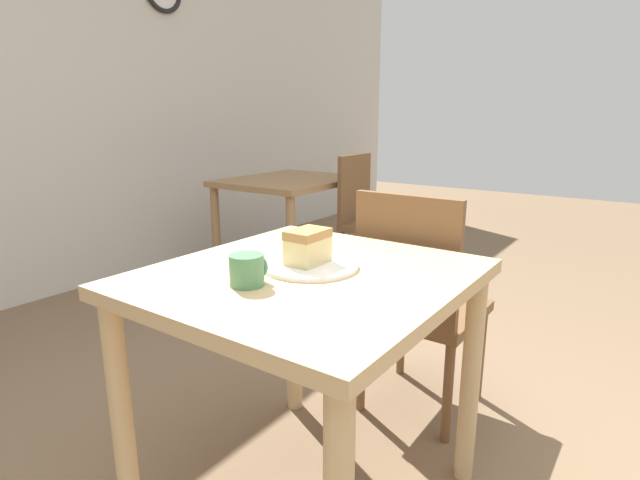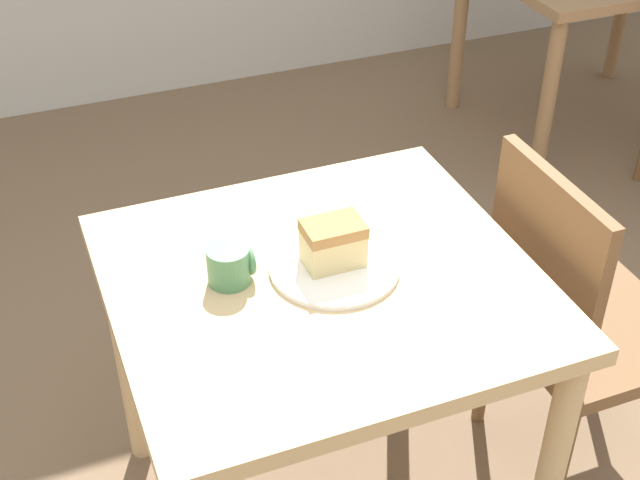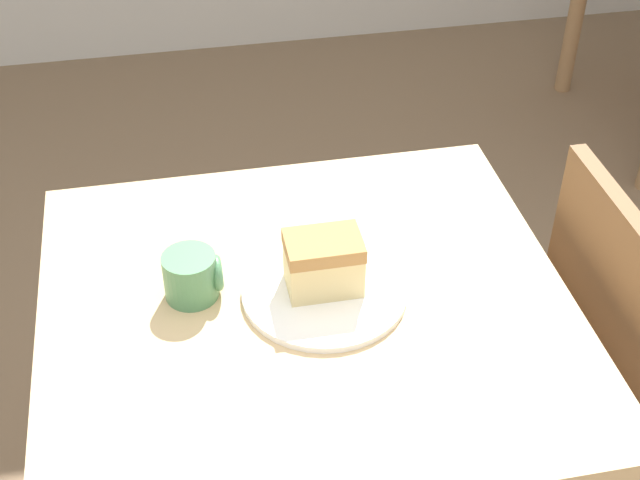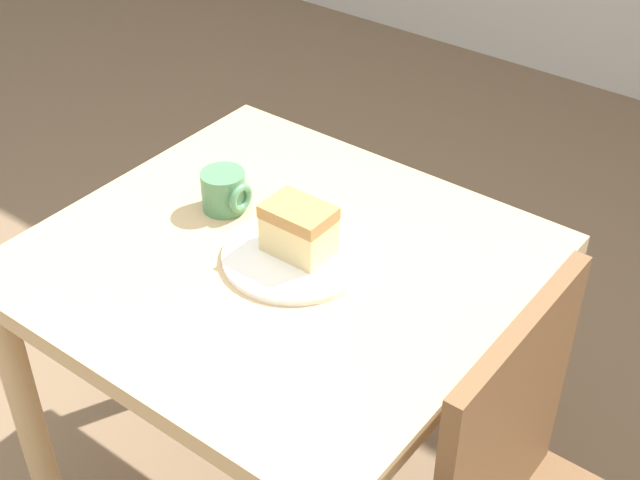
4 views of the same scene
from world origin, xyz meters
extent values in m
cube|color=tan|center=(0.10, 0.52, 0.73)|extent=(0.87, 0.81, 0.04)
cylinder|color=tan|center=(0.48, 0.16, 0.36)|extent=(0.06, 0.06, 0.71)
cylinder|color=tan|center=(-0.29, 0.88, 0.36)|extent=(0.06, 0.06, 0.71)
cylinder|color=tan|center=(0.48, 0.88, 0.36)|extent=(0.06, 0.06, 0.71)
cylinder|color=#9E754C|center=(1.47, 1.68, 0.34)|extent=(0.06, 0.06, 0.68)
cylinder|color=#9E754C|center=(1.47, 2.37, 0.34)|extent=(0.06, 0.06, 0.68)
cylinder|color=#9E754C|center=(2.33, 2.37, 0.34)|extent=(0.06, 0.06, 0.68)
cube|color=brown|center=(0.80, 0.46, 0.42)|extent=(0.42, 0.42, 0.04)
cylinder|color=brown|center=(0.99, 0.64, 0.20)|extent=(0.04, 0.04, 0.40)
cylinder|color=brown|center=(0.62, 0.28, 0.20)|extent=(0.04, 0.04, 0.40)
cylinder|color=brown|center=(0.62, 0.64, 0.20)|extent=(0.04, 0.04, 0.40)
cube|color=brown|center=(0.61, 0.46, 0.67)|extent=(0.03, 0.40, 0.47)
cylinder|color=white|center=(0.13, 0.53, 0.76)|extent=(0.27, 0.27, 0.01)
cube|color=#E5CC89|center=(0.13, 0.54, 0.80)|extent=(0.12, 0.09, 0.07)
cube|color=#B27F47|center=(0.13, 0.54, 0.85)|extent=(0.12, 0.09, 0.02)
cylinder|color=#4C8456|center=(-0.08, 0.58, 0.79)|extent=(0.09, 0.09, 0.08)
torus|color=#4C8456|center=(-0.04, 0.58, 0.79)|extent=(0.02, 0.06, 0.06)
camera|label=1|loc=(-0.96, -0.27, 1.17)|focal=28.00mm
camera|label=2|loc=(-0.43, -0.82, 1.89)|focal=50.00mm
camera|label=3|loc=(-0.09, -0.54, 1.74)|focal=50.00mm
camera|label=4|loc=(0.95, -0.47, 1.76)|focal=50.00mm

